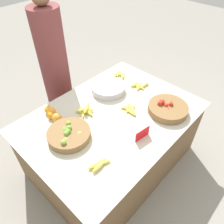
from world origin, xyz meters
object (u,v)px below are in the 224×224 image
Objects in this scene: price_sign at (142,134)px; vendor_person at (56,72)px; tomato_basket at (167,108)px; metal_bowl at (108,88)px; lime_bowl at (69,134)px.

price_sign is 1.26m from vendor_person.
tomato_basket is 1.28m from vendor_person.
metal_bowl is at bearing -71.00° from vendor_person.
lime_bowl is 0.92m from tomato_basket.
lime_bowl is at bearing 140.83° from price_sign.
metal_bowl is 0.64m from vendor_person.
tomato_basket is (0.82, -0.41, 0.00)m from lime_bowl.
tomato_basket is 1.06× the size of metal_bowl.
lime_bowl reaches higher than metal_bowl.
vendor_person reaches higher than price_sign.
lime_bowl is at bearing -163.07° from metal_bowl.
lime_bowl is 0.70m from metal_bowl.
tomato_basket reaches higher than lime_bowl.
lime_bowl is 0.22× the size of vendor_person.
vendor_person is at bearing 95.73° from price_sign.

